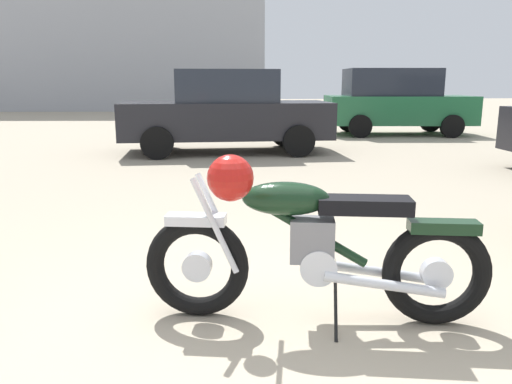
% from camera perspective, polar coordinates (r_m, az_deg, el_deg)
% --- Properties ---
extents(ground_plane, '(80.00, 80.00, 0.00)m').
position_cam_1_polar(ground_plane, '(2.97, 1.63, -16.48)').
color(ground_plane, tan).
extents(vintage_motorcycle, '(2.06, 0.73, 1.07)m').
position_cam_1_polar(vintage_motorcycle, '(3.03, 5.70, -5.85)').
color(vintage_motorcycle, black).
rests_on(vintage_motorcycle, ground_plane).
extents(silver_sedan_mid, '(4.05, 2.13, 1.78)m').
position_cam_1_polar(silver_sedan_mid, '(14.52, 15.51, 9.88)').
color(silver_sedan_mid, black).
rests_on(silver_sedan_mid, ground_plane).
extents(pale_sedan_back, '(4.21, 1.93, 1.67)m').
position_cam_1_polar(pale_sedan_back, '(10.48, -3.40, 9.07)').
color(pale_sedan_back, black).
rests_on(pale_sedan_back, ground_plane).
extents(industrial_building, '(19.38, 12.15, 8.49)m').
position_cam_1_polar(industrial_building, '(31.39, -16.99, 17.01)').
color(industrial_building, '#9EA0A8').
rests_on(industrial_building, ground_plane).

